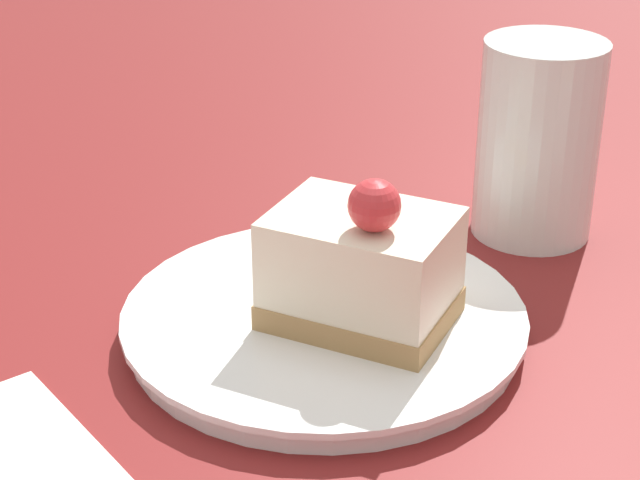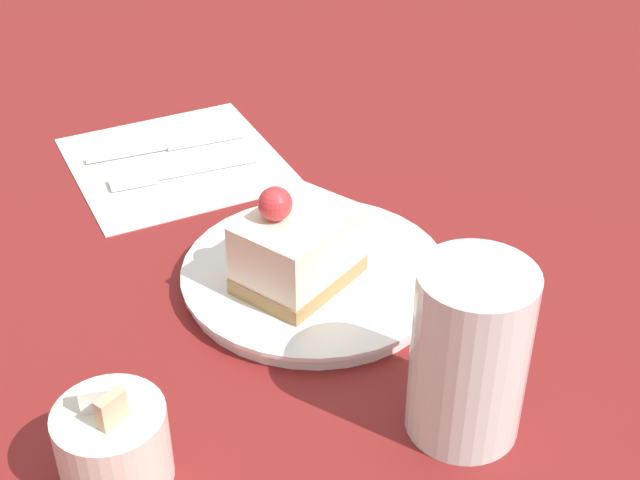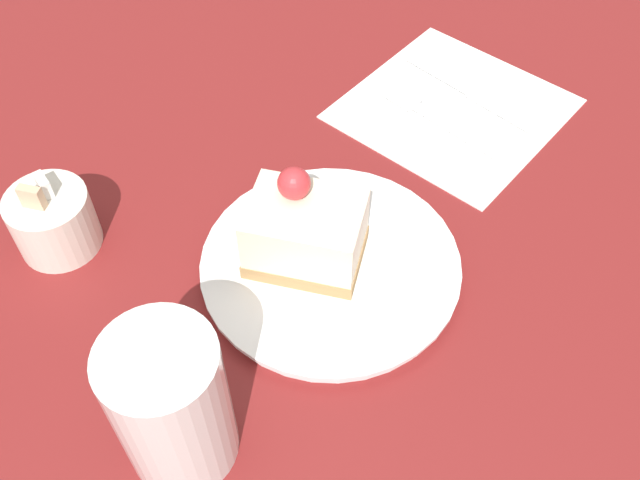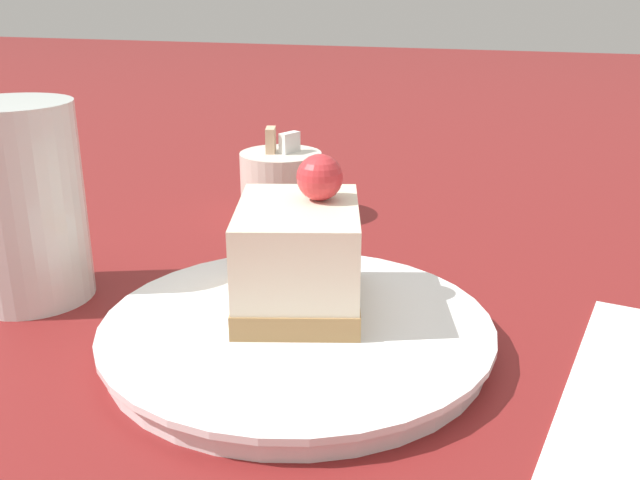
% 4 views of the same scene
% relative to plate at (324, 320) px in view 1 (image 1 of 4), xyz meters
% --- Properties ---
extents(ground_plane, '(4.00, 4.00, 0.00)m').
position_rel_plate_xyz_m(ground_plane, '(0.01, 0.01, -0.01)').
color(ground_plane, maroon).
extents(plate, '(0.23, 0.23, 0.02)m').
position_rel_plate_xyz_m(plate, '(0.00, 0.00, 0.00)').
color(plate, white).
rests_on(plate, ground_plane).
extents(cake_slice, '(0.10, 0.11, 0.09)m').
position_rel_plate_xyz_m(cake_slice, '(-0.01, 0.02, 0.04)').
color(cake_slice, '#AD8451').
rests_on(cake_slice, plate).
extents(drinking_glass, '(0.08, 0.08, 0.13)m').
position_rel_plate_xyz_m(drinking_glass, '(-0.19, 0.01, 0.06)').
color(drinking_glass, silver).
rests_on(drinking_glass, ground_plane).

